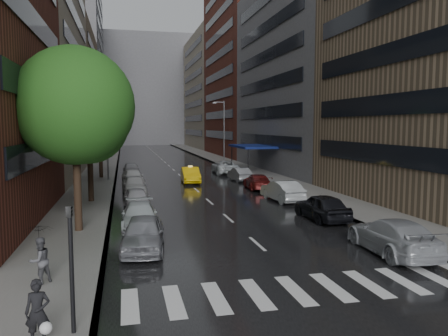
% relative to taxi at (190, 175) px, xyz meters
% --- Properties ---
extents(ground, '(220.00, 220.00, 0.00)m').
position_rel_taxi_xyz_m(ground, '(-0.21, -26.96, -0.78)').
color(ground, gray).
rests_on(ground, ground).
extents(road, '(14.00, 140.00, 0.01)m').
position_rel_taxi_xyz_m(road, '(-0.21, 23.04, -0.78)').
color(road, black).
rests_on(road, ground).
extents(sidewalk_left, '(4.00, 140.00, 0.15)m').
position_rel_taxi_xyz_m(sidewalk_left, '(-9.21, 23.04, -0.71)').
color(sidewalk_left, gray).
rests_on(sidewalk_left, ground).
extents(sidewalk_right, '(4.00, 140.00, 0.15)m').
position_rel_taxi_xyz_m(sidewalk_right, '(8.79, 23.04, -0.71)').
color(sidewalk_right, gray).
rests_on(sidewalk_right, ground).
extents(crosswalk, '(13.15, 2.80, 0.01)m').
position_rel_taxi_xyz_m(crosswalk, '(-0.01, -28.96, -0.77)').
color(crosswalk, silver).
rests_on(crosswalk, ground).
extents(buildings_left, '(8.00, 108.00, 38.00)m').
position_rel_taxi_xyz_m(buildings_left, '(-15.21, 31.83, 15.21)').
color(buildings_left, maroon).
rests_on(buildings_left, ground).
extents(buildings_right, '(8.05, 109.10, 36.00)m').
position_rel_taxi_xyz_m(buildings_right, '(14.79, 29.74, 14.25)').
color(buildings_right, '#937A5B').
rests_on(buildings_right, ground).
extents(building_far, '(40.00, 14.00, 32.00)m').
position_rel_taxi_xyz_m(building_far, '(-0.21, 91.04, 15.22)').
color(building_far, slate).
rests_on(building_far, ground).
extents(tree_near, '(6.13, 6.13, 9.77)m').
position_rel_taxi_xyz_m(tree_near, '(-8.81, -18.77, 5.91)').
color(tree_near, '#382619').
rests_on(tree_near, ground).
extents(tree_mid, '(6.31, 6.31, 10.06)m').
position_rel_taxi_xyz_m(tree_mid, '(-8.81, -9.49, 6.11)').
color(tree_mid, '#382619').
rests_on(tree_mid, ground).
extents(tree_far, '(4.74, 4.74, 7.56)m').
position_rel_taxi_xyz_m(tree_far, '(-8.81, 5.59, 4.39)').
color(tree_far, '#382619').
rests_on(tree_far, ground).
extents(taxi, '(1.87, 4.81, 1.56)m').
position_rel_taxi_xyz_m(taxi, '(0.00, 0.00, 0.00)').
color(taxi, '#DCAD0B').
rests_on(taxi, ground).
extents(parked_cars_left, '(2.32, 35.40, 1.58)m').
position_rel_taxi_xyz_m(parked_cars_left, '(-5.61, -8.83, -0.03)').
color(parked_cars_left, gray).
rests_on(parked_cars_left, ground).
extents(parked_cars_right, '(2.82, 38.71, 1.61)m').
position_rel_taxi_xyz_m(parked_cars_right, '(5.19, -9.07, -0.01)').
color(parked_cars_right, '#AAADB4').
rests_on(parked_cars_right, ground).
extents(ped_bag_walker, '(0.68, 0.47, 1.68)m').
position_rel_taxi_xyz_m(ped_bag_walker, '(-8.60, -31.26, 0.18)').
color(ped_bag_walker, black).
rests_on(ped_bag_walker, sidewalk_left).
extents(ped_black_umbrella, '(1.01, 1.01, 2.09)m').
position_rel_taxi_xyz_m(ped_black_umbrella, '(-9.35, -26.70, 0.61)').
color(ped_black_umbrella, '#525257').
rests_on(ped_black_umbrella, sidewalk_left).
extents(traffic_light, '(0.18, 0.15, 3.45)m').
position_rel_taxi_xyz_m(traffic_light, '(-7.81, -30.79, 1.45)').
color(traffic_light, black).
rests_on(traffic_light, sidewalk_left).
extents(street_lamp_left, '(1.74, 0.22, 9.00)m').
position_rel_taxi_xyz_m(street_lamp_left, '(-7.93, 3.04, 4.11)').
color(street_lamp_left, gray).
rests_on(street_lamp_left, sidewalk_left).
extents(street_lamp_right, '(1.74, 0.22, 9.00)m').
position_rel_taxi_xyz_m(street_lamp_right, '(7.51, 18.04, 4.11)').
color(street_lamp_right, gray).
rests_on(street_lamp_right, sidewalk_right).
extents(awning, '(4.00, 8.00, 3.12)m').
position_rel_taxi_xyz_m(awning, '(8.77, 8.04, 2.35)').
color(awning, navy).
rests_on(awning, sidewalk_right).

